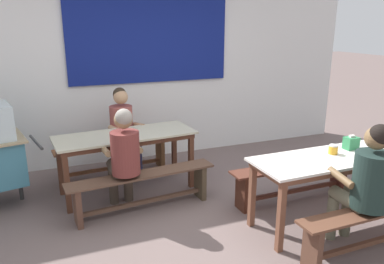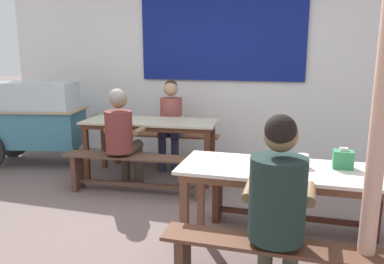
# 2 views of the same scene
# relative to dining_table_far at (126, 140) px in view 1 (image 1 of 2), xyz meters

# --- Properties ---
(ground_plane) EXTENTS (40.00, 40.00, 0.00)m
(ground_plane) POSITION_rel_dining_table_far_xyz_m (0.62, -1.26, -0.69)
(ground_plane) COLOR #6B5956
(backdrop_wall) EXTENTS (7.14, 0.23, 2.96)m
(backdrop_wall) POSITION_rel_dining_table_far_xyz_m (0.62, 1.23, 0.87)
(backdrop_wall) COLOR silver
(backdrop_wall) RESTS_ON ground_plane
(dining_table_far) EXTENTS (1.78, 0.81, 0.77)m
(dining_table_far) POSITION_rel_dining_table_far_xyz_m (0.00, 0.00, 0.00)
(dining_table_far) COLOR #B9B599
(dining_table_far) RESTS_ON ground_plane
(dining_table_near) EXTENTS (1.76, 0.65, 0.77)m
(dining_table_near) POSITION_rel_dining_table_far_xyz_m (1.84, -1.61, -0.00)
(dining_table_near) COLOR silver
(dining_table_near) RESTS_ON ground_plane
(bench_far_back) EXTENTS (1.66, 0.42, 0.46)m
(bench_far_back) POSITION_rel_dining_table_far_xyz_m (-0.06, 0.60, -0.39)
(bench_far_back) COLOR brown
(bench_far_back) RESTS_ON ground_plane
(bench_far_front) EXTENTS (1.74, 0.42, 0.46)m
(bench_far_front) POSITION_rel_dining_table_far_xyz_m (0.06, -0.60, -0.39)
(bench_far_front) COLOR #52382A
(bench_far_front) RESTS_ON ground_plane
(bench_near_back) EXTENTS (1.67, 0.28, 0.46)m
(bench_near_back) POSITION_rel_dining_table_far_xyz_m (1.84, -1.00, -0.39)
(bench_near_back) COLOR #4D271C
(bench_near_back) RESTS_ON ground_plane
(bench_near_front) EXTENTS (1.65, 0.26, 0.46)m
(bench_near_front) POSITION_rel_dining_table_far_xyz_m (1.85, -2.22, -0.39)
(bench_near_front) COLOR brown
(bench_near_front) RESTS_ON ground_plane
(person_near_front) EXTENTS (0.46, 0.57, 1.28)m
(person_near_front) POSITION_rel_dining_table_far_xyz_m (1.75, -2.15, 0.04)
(person_near_front) COLOR #66654F
(person_near_front) RESTS_ON ground_plane
(person_left_back_turned) EXTENTS (0.43, 0.55, 1.24)m
(person_left_back_turned) POSITION_rel_dining_table_far_xyz_m (-0.14, -0.55, 0.01)
(person_left_back_turned) COLOR #43372C
(person_left_back_turned) RESTS_ON ground_plane
(person_center_facing) EXTENTS (0.48, 0.54, 1.26)m
(person_center_facing) POSITION_rel_dining_table_far_xyz_m (0.09, 0.55, 0.03)
(person_center_facing) COLOR #2A2B49
(person_center_facing) RESTS_ON ground_plane
(tissue_box) EXTENTS (0.15, 0.11, 0.16)m
(tissue_box) POSITION_rel_dining_table_far_xyz_m (2.19, -1.49, 0.15)
(tissue_box) COLOR #2F834E
(tissue_box) RESTS_ON dining_table_near
(condiment_jar) EXTENTS (0.10, 0.10, 0.10)m
(condiment_jar) POSITION_rel_dining_table_far_xyz_m (1.89, -1.55, 0.13)
(condiment_jar) COLOR gold
(condiment_jar) RESTS_ON dining_table_near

